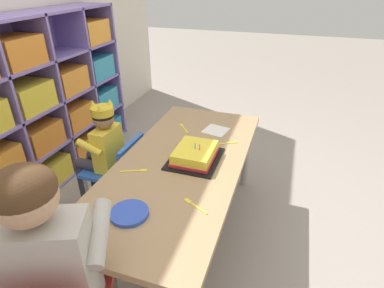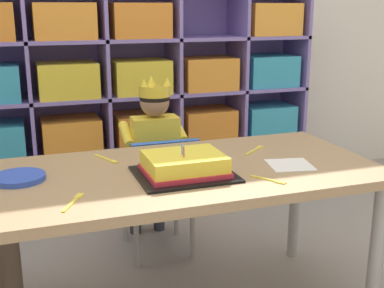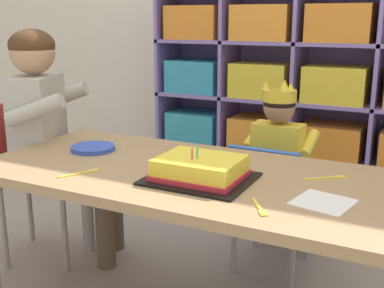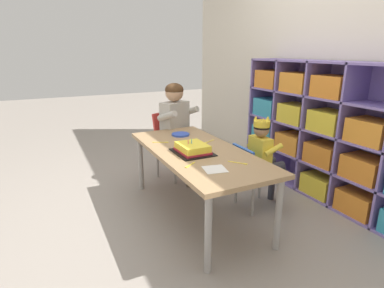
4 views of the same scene
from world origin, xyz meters
name	(u,v)px [view 3 (image 3 of 4)]	position (x,y,z in m)	size (l,w,h in m)	color
storage_cubby_shelf	(341,106)	(0.25, 1.26, 0.62)	(2.08, 0.32, 1.28)	#7F6BB2
activity_table	(195,187)	(0.00, 0.00, 0.53)	(1.52, 0.68, 0.58)	#A37F56
classroom_chair_blue	(271,193)	(0.12, 0.49, 0.36)	(0.33, 0.35, 0.58)	blue
child_with_crown	(280,152)	(0.12, 0.60, 0.52)	(0.30, 0.31, 0.83)	yellow
classroom_chair_adult_side	(29,165)	(-0.91, 0.14, 0.44)	(0.45, 0.45, 0.72)	red
adult_helper_seated	(52,121)	(-0.80, 0.19, 0.64)	(0.49, 0.47, 1.04)	#B2ADA3
birthday_cake_on_tray	(200,170)	(0.05, -0.07, 0.61)	(0.33, 0.28, 0.11)	black
paper_plate_stack	(93,148)	(-0.48, 0.06, 0.59)	(0.17, 0.17, 0.02)	blue
paper_napkin_square	(323,202)	(0.44, -0.09, 0.58)	(0.15, 0.15, 0.00)	white
fork_near_child_seat	(260,208)	(0.30, -0.21, 0.58)	(0.08, 0.11, 0.00)	yellow
fork_beside_plate_stack	(328,178)	(0.41, 0.13, 0.58)	(0.12, 0.10, 0.00)	yellow
fork_by_napkin	(180,151)	(-0.16, 0.20, 0.58)	(0.07, 0.13, 0.00)	yellow
fork_at_table_front_edge	(81,173)	(-0.33, -0.19, 0.58)	(0.08, 0.13, 0.00)	yellow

